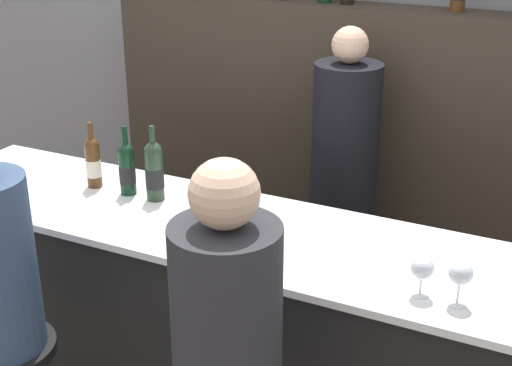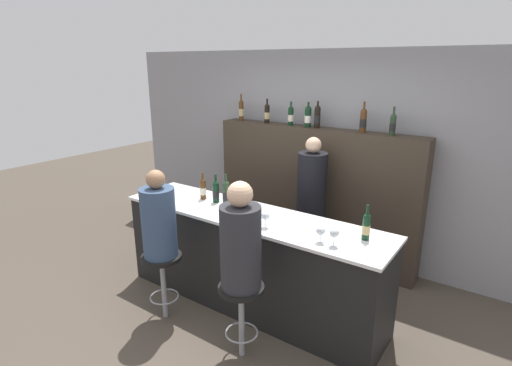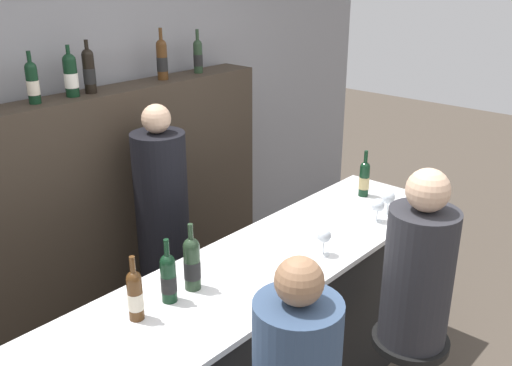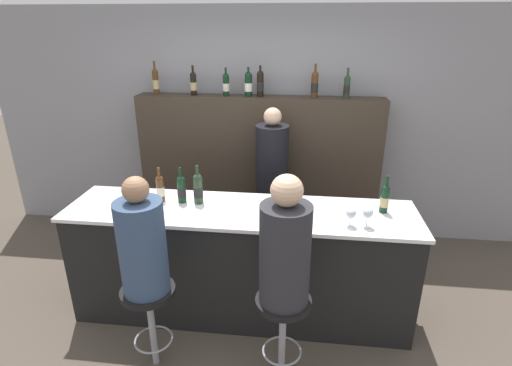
% 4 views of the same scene
% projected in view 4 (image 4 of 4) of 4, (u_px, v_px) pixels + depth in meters
% --- Properties ---
extents(ground_plane, '(16.00, 16.00, 0.00)m').
position_uv_depth(ground_plane, '(236.00, 335.00, 3.31)').
color(ground_plane, '#4C4238').
extents(wall_back, '(6.40, 0.05, 2.60)m').
position_uv_depth(wall_back, '(261.00, 127.00, 4.60)').
color(wall_back, gray).
rests_on(wall_back, ground_plane).
extents(bar_counter, '(2.85, 0.69, 1.00)m').
position_uv_depth(bar_counter, '(241.00, 262.00, 3.42)').
color(bar_counter, black).
rests_on(bar_counter, ground_plane).
extents(back_bar_cabinet, '(2.67, 0.28, 1.68)m').
position_uv_depth(back_bar_cabinet, '(259.00, 171.00, 4.56)').
color(back_bar_cabinet, '#382D23').
rests_on(back_bar_cabinet, ground_plane).
extents(wine_bottle_counter_0, '(0.07, 0.07, 0.30)m').
position_uv_depth(wine_bottle_counter_0, '(160.00, 188.00, 3.35)').
color(wine_bottle_counter_0, '#4C2D14').
rests_on(wine_bottle_counter_0, bar_counter).
extents(wine_bottle_counter_1, '(0.07, 0.07, 0.31)m').
position_uv_depth(wine_bottle_counter_1, '(181.00, 189.00, 3.33)').
color(wine_bottle_counter_1, black).
rests_on(wine_bottle_counter_1, bar_counter).
extents(wine_bottle_counter_2, '(0.08, 0.08, 0.33)m').
position_uv_depth(wine_bottle_counter_2, '(198.00, 188.00, 3.31)').
color(wine_bottle_counter_2, '#233823').
rests_on(wine_bottle_counter_2, bar_counter).
extents(wine_bottle_counter_3, '(0.07, 0.07, 0.31)m').
position_uv_depth(wine_bottle_counter_3, '(385.00, 198.00, 3.15)').
color(wine_bottle_counter_3, black).
rests_on(wine_bottle_counter_3, bar_counter).
extents(wine_bottle_backbar_0, '(0.07, 0.07, 0.35)m').
position_uv_depth(wine_bottle_backbar_0, '(156.00, 81.00, 4.32)').
color(wine_bottle_backbar_0, '#4C2D14').
rests_on(wine_bottle_backbar_0, back_bar_cabinet).
extents(wine_bottle_backbar_1, '(0.07, 0.07, 0.31)m').
position_uv_depth(wine_bottle_backbar_1, '(193.00, 83.00, 4.28)').
color(wine_bottle_backbar_1, black).
rests_on(wine_bottle_backbar_1, back_bar_cabinet).
extents(wine_bottle_backbar_2, '(0.07, 0.07, 0.29)m').
position_uv_depth(wine_bottle_backbar_2, '(226.00, 84.00, 4.24)').
color(wine_bottle_backbar_2, black).
rests_on(wine_bottle_backbar_2, back_bar_cabinet).
extents(wine_bottle_backbar_3, '(0.08, 0.08, 0.30)m').
position_uv_depth(wine_bottle_backbar_3, '(248.00, 84.00, 4.21)').
color(wine_bottle_backbar_3, black).
rests_on(wine_bottle_backbar_3, back_bar_cabinet).
extents(wine_bottle_backbar_4, '(0.07, 0.07, 0.32)m').
position_uv_depth(wine_bottle_backbar_4, '(260.00, 83.00, 4.20)').
color(wine_bottle_backbar_4, black).
rests_on(wine_bottle_backbar_4, back_bar_cabinet).
extents(wine_bottle_backbar_5, '(0.07, 0.07, 0.34)m').
position_uv_depth(wine_bottle_backbar_5, '(315.00, 84.00, 4.13)').
color(wine_bottle_backbar_5, '#4C2D14').
rests_on(wine_bottle_backbar_5, back_bar_cabinet).
extents(wine_bottle_backbar_6, '(0.07, 0.07, 0.31)m').
position_uv_depth(wine_bottle_backbar_6, '(347.00, 86.00, 4.10)').
color(wine_bottle_backbar_6, '#233823').
rests_on(wine_bottle_backbar_6, back_bar_cabinet).
extents(wine_glass_0, '(0.08, 0.08, 0.15)m').
position_uv_depth(wine_glass_0, '(277.00, 209.00, 2.99)').
color(wine_glass_0, silver).
rests_on(wine_glass_0, bar_counter).
extents(wine_glass_1, '(0.08, 0.08, 0.14)m').
position_uv_depth(wine_glass_1, '(351.00, 214.00, 2.94)').
color(wine_glass_1, silver).
rests_on(wine_glass_1, bar_counter).
extents(wine_glass_2, '(0.08, 0.08, 0.15)m').
position_uv_depth(wine_glass_2, '(368.00, 213.00, 2.92)').
color(wine_glass_2, silver).
rests_on(wine_glass_2, bar_counter).
extents(bar_stool_left, '(0.39, 0.39, 0.67)m').
position_uv_depth(bar_stool_left, '(150.00, 306.00, 2.85)').
color(bar_stool_left, gray).
rests_on(bar_stool_left, ground_plane).
extents(guest_seated_left, '(0.32, 0.32, 0.84)m').
position_uv_depth(guest_seated_left, '(142.00, 244.00, 2.66)').
color(guest_seated_left, '#334766').
rests_on(guest_seated_left, bar_stool_left).
extents(bar_stool_right, '(0.39, 0.39, 0.67)m').
position_uv_depth(bar_stool_right, '(283.00, 316.00, 2.75)').
color(bar_stool_right, gray).
rests_on(bar_stool_right, ground_plane).
extents(guest_seated_right, '(0.33, 0.33, 0.90)m').
position_uv_depth(guest_seated_right, '(285.00, 249.00, 2.55)').
color(guest_seated_right, '#28282D').
rests_on(guest_seated_right, bar_stool_right).
extents(bartender, '(0.34, 0.34, 1.65)m').
position_uv_depth(bartender, '(271.00, 191.00, 4.20)').
color(bartender, black).
rests_on(bartender, ground_plane).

